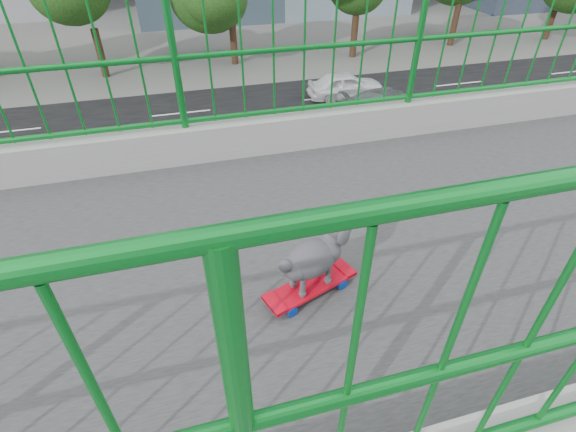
# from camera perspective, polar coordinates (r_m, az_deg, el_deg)

# --- Properties ---
(road) EXTENTS (18.00, 90.00, 0.02)m
(road) POSITION_cam_1_polar(r_m,az_deg,el_deg) (17.29, -13.01, 5.62)
(road) COLOR black
(road) RESTS_ON ground
(footbridge) EXTENTS (3.00, 24.00, 7.00)m
(footbridge) POSITION_cam_1_polar(r_m,az_deg,el_deg) (4.05, -7.38, -25.60)
(footbridge) COLOR #2D2D2F
(footbridge) RESTS_ON ground
(railing) EXTENTS (3.00, 24.00, 1.42)m
(railing) POSITION_cam_1_polar(r_m,az_deg,el_deg) (2.47, -10.99, -3.72)
(railing) COLOR gray
(railing) RESTS_ON footbridge
(skateboard) EXTENTS (0.33, 0.57, 0.07)m
(skateboard) POSITION_cam_1_polar(r_m,az_deg,el_deg) (2.40, 3.01, -9.47)
(skateboard) COLOR red
(skateboard) RESTS_ON footbridge
(poodle) EXTENTS (0.29, 0.46, 0.40)m
(poodle) POSITION_cam_1_polar(r_m,az_deg,el_deg) (2.25, 3.72, -5.16)
(poodle) COLOR #29272C
(poodle) RESTS_ON skateboard
(car_0) EXTENTS (1.67, 4.15, 1.41)m
(car_0) POSITION_cam_1_polar(r_m,az_deg,el_deg) (11.71, -25.97, -11.47)
(car_0) COLOR black
(car_0) RESTS_ON ground
(car_1) EXTENTS (1.60, 4.60, 1.51)m
(car_1) POSITION_cam_1_polar(r_m,az_deg,el_deg) (13.77, -18.07, -0.66)
(car_1) COLOR black
(car_1) RESTS_ON ground
(car_2) EXTENTS (2.20, 4.78, 1.33)m
(car_2) POSITION_cam_1_polar(r_m,az_deg,el_deg) (18.31, 12.89, 9.86)
(car_2) COLOR red
(car_2) RESTS_ON ground
(car_3) EXTENTS (2.05, 5.04, 1.46)m
(car_3) POSITION_cam_1_polar(r_m,az_deg,el_deg) (21.68, 13.86, 14.31)
(car_3) COLOR #9C9CA1
(car_3) RESTS_ON ground
(car_4) EXTENTS (1.63, 4.04, 1.38)m
(car_4) POSITION_cam_1_polar(r_m,az_deg,el_deg) (23.91, 7.78, 17.06)
(car_4) COLOR white
(car_4) RESTS_ON ground
(car_5) EXTENTS (1.62, 4.63, 1.53)m
(car_5) POSITION_cam_1_polar(r_m,az_deg,el_deg) (11.63, 3.68, -6.60)
(car_5) COLOR white
(car_5) RESTS_ON ground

